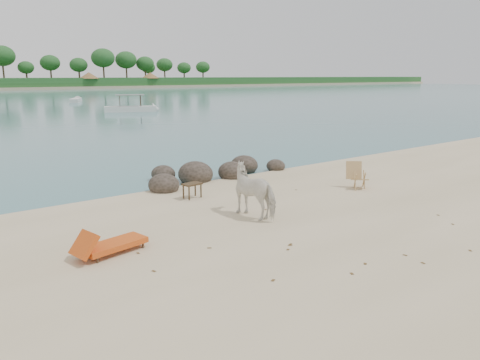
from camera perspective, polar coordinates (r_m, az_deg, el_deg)
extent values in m
ellipsoid|color=#2B251C|center=(15.91, -9.27, -0.71)|extent=(1.02, 1.13, 0.77)
ellipsoid|color=#2B251C|center=(17.33, -5.44, 0.63)|extent=(1.25, 1.38, 0.94)
ellipsoid|color=#2B251C|center=(17.78, -0.93, 0.89)|extent=(1.06, 1.17, 0.80)
ellipsoid|color=#2B251C|center=(19.12, 0.52, 1.73)|extent=(1.07, 1.18, 0.81)
ellipsoid|color=#2B251C|center=(19.30, 4.38, 1.62)|extent=(0.74, 0.82, 0.56)
ellipsoid|color=#2B251C|center=(17.79, -9.33, 0.63)|extent=(0.88, 0.97, 0.66)
ellipsoid|color=#2B251C|center=(18.76, -5.32, 1.20)|extent=(0.59, 0.65, 0.44)
imported|color=white|center=(12.79, 1.97, -1.38)|extent=(1.01, 1.78, 1.42)
plane|color=brown|center=(14.07, 22.98, -4.07)|extent=(0.13, 0.13, 0.00)
plane|color=brown|center=(10.86, 6.19, -7.92)|extent=(0.13, 0.13, 0.00)
plane|color=brown|center=(9.55, 13.47, -11.20)|extent=(0.14, 0.14, 0.00)
plane|color=brown|center=(10.79, 6.13, -8.06)|extent=(0.14, 0.14, 0.00)
plane|color=brown|center=(10.54, 5.86, -8.58)|extent=(0.14, 0.14, 0.00)
plane|color=brown|center=(10.60, -3.76, -8.41)|extent=(0.14, 0.14, 0.00)
plane|color=brown|center=(9.04, 4.05, -12.26)|extent=(0.13, 0.13, 0.00)
plane|color=brown|center=(15.88, 6.84, -1.30)|extent=(0.14, 0.14, 0.00)
plane|color=brown|center=(11.60, 26.24, -7.85)|extent=(0.14, 0.14, 0.00)
plane|color=brown|center=(13.50, 3.15, -3.74)|extent=(0.14, 0.14, 0.00)
plane|color=brown|center=(10.52, -12.32, -8.84)|extent=(0.10, 0.10, 0.00)
plane|color=brown|center=(11.32, -17.18, -7.58)|extent=(0.14, 0.14, 0.00)
plane|color=brown|center=(10.54, -17.36, -9.11)|extent=(0.13, 0.13, 0.00)
plane|color=brown|center=(10.48, 21.39, -9.55)|extent=(0.12, 0.12, 0.00)
plane|color=brown|center=(13.38, 24.49, -5.04)|extent=(0.14, 0.14, 0.00)
plane|color=brown|center=(9.56, -10.46, -11.02)|extent=(0.13, 0.13, 0.00)
plane|color=brown|center=(10.08, 15.00, -9.98)|extent=(0.14, 0.14, 0.00)
plane|color=brown|center=(10.78, 19.46, -8.77)|extent=(0.12, 0.12, 0.00)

